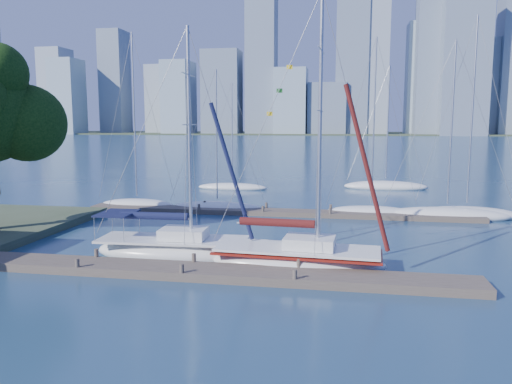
# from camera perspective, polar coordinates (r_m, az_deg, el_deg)

# --- Properties ---
(ground) EXTENTS (700.00, 700.00, 0.00)m
(ground) POSITION_cam_1_polar(r_m,az_deg,el_deg) (23.45, -7.75, -9.43)
(ground) COLOR #17294A
(ground) RESTS_ON ground
(near_dock) EXTENTS (26.00, 2.00, 0.40)m
(near_dock) POSITION_cam_1_polar(r_m,az_deg,el_deg) (23.39, -7.75, -8.96)
(near_dock) COLOR #493F35
(near_dock) RESTS_ON ground
(far_dock) EXTENTS (30.00, 1.80, 0.36)m
(far_dock) POSITION_cam_1_polar(r_m,az_deg,el_deg) (38.23, 2.49, -2.34)
(far_dock) COLOR #493F35
(far_dock) RESTS_ON ground
(far_shore) EXTENTS (800.00, 100.00, 1.50)m
(far_shore) POSITION_cam_1_polar(r_m,az_deg,el_deg) (341.44, 8.99, 6.59)
(far_shore) COLOR #38472D
(far_shore) RESTS_ON ground
(sailboat_navy) EXTENTS (8.47, 3.08, 12.29)m
(sailboat_navy) POSITION_cam_1_polar(r_m,az_deg,el_deg) (26.50, -9.45, -5.34)
(sailboat_navy) COLOR white
(sailboat_navy) RESTS_ON ground
(sailboat_maroon) EXTENTS (8.60, 3.26, 13.44)m
(sailboat_maroon) POSITION_cam_1_polar(r_m,az_deg,el_deg) (24.28, 4.79, -6.24)
(sailboat_maroon) COLOR white
(sailboat_maroon) RESTS_ON ground
(bg_boat_0) EXTENTS (6.58, 3.10, 14.47)m
(bg_boat_0) POSITION_cam_1_polar(r_m,az_deg,el_deg) (42.55, -13.42, -1.36)
(bg_boat_0) COLOR white
(bg_boat_0) RESTS_ON ground
(bg_boat_1) EXTENTS (7.75, 3.72, 11.43)m
(bg_boat_1) POSITION_cam_1_polar(r_m,az_deg,el_deg) (40.22, -4.44, -1.76)
(bg_boat_1) COLOR white
(bg_boat_1) RESTS_ON ground
(bg_boat_3) EXTENTS (7.04, 3.04, 13.52)m
(bg_boat_3) POSITION_cam_1_polar(r_m,az_deg,el_deg) (39.01, 13.02, -2.21)
(bg_boat_3) COLOR white
(bg_boat_3) RESTS_ON ground
(bg_boat_4) EXTENTS (9.15, 3.47, 13.17)m
(bg_boat_4) POSITION_cam_1_polar(r_m,az_deg,el_deg) (39.39, 20.99, -2.42)
(bg_boat_4) COLOR white
(bg_boat_4) RESTS_ON ground
(bg_boat_5) EXTENTS (7.86, 5.16, 14.92)m
(bg_boat_5) POSITION_cam_1_polar(r_m,az_deg,el_deg) (40.29, 22.91, -2.26)
(bg_boat_5) COLOR white
(bg_boat_5) RESTS_ON ground
(bg_boat_6) EXTENTS (7.70, 3.94, 11.40)m
(bg_boat_6) POSITION_cam_1_polar(r_m,az_deg,el_deg) (53.11, -2.71, 0.58)
(bg_boat_6) COLOR white
(bg_boat_6) RESTS_ON ground
(bg_boat_7) EXTENTS (9.08, 5.49, 13.31)m
(bg_boat_7) POSITION_cam_1_polar(r_m,az_deg,el_deg) (55.07, 14.60, 0.65)
(bg_boat_7) COLOR white
(bg_boat_7) RESTS_ON ground
(skyline) EXTENTS (502.40, 51.31, 125.13)m
(skyline) POSITION_cam_1_polar(r_m,az_deg,el_deg) (313.28, 12.63, 13.14)
(skyline) COLOR #829AA8
(skyline) RESTS_ON ground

